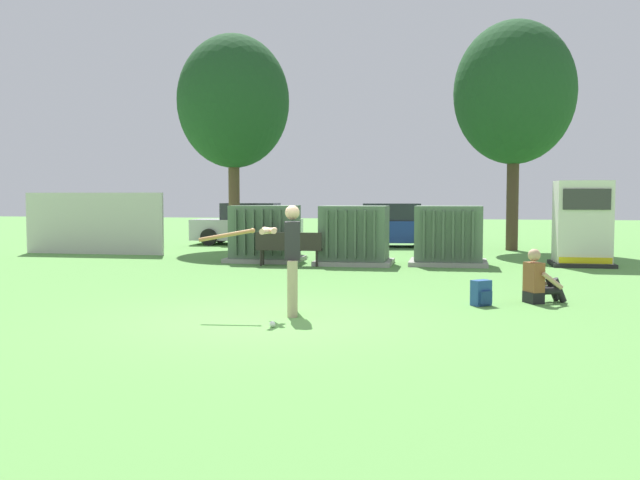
% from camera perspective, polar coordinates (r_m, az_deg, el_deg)
% --- Properties ---
extents(ground_plane, '(96.00, 96.00, 0.00)m').
position_cam_1_polar(ground_plane, '(10.71, -4.10, -6.51)').
color(ground_plane, '#5B9947').
extents(fence_panel, '(4.80, 0.12, 2.00)m').
position_cam_1_polar(fence_panel, '(23.68, -18.14, 1.30)').
color(fence_panel, beige).
rests_on(fence_panel, ground).
extents(transformer_west, '(2.10, 1.70, 1.62)m').
position_cam_1_polar(transformer_west, '(20.05, -4.54, 0.48)').
color(transformer_west, '#9E9B93').
rests_on(transformer_west, ground).
extents(transformer_mid_west, '(2.10, 1.70, 1.62)m').
position_cam_1_polar(transformer_mid_west, '(19.16, 2.86, 0.34)').
color(transformer_mid_west, '#9E9B93').
rests_on(transformer_mid_west, ground).
extents(transformer_mid_east, '(2.10, 1.70, 1.62)m').
position_cam_1_polar(transformer_mid_east, '(19.33, 10.53, 0.32)').
color(transformer_mid_east, '#9E9B93').
rests_on(transformer_mid_east, ground).
extents(generator_enclosure, '(1.60, 1.40, 2.30)m').
position_cam_1_polar(generator_enclosure, '(19.98, 20.78, 1.25)').
color(generator_enclosure, '#262626').
rests_on(generator_enclosure, ground).
extents(park_bench, '(1.82, 0.48, 0.92)m').
position_cam_1_polar(park_bench, '(18.67, -2.57, -0.52)').
color(park_bench, '#2D2823').
rests_on(park_bench, ground).
extents(batter, '(1.61, 0.76, 1.74)m').
position_cam_1_polar(batter, '(10.97, -2.58, -1.12)').
color(batter, tan).
rests_on(batter, ground).
extents(sports_ball, '(0.09, 0.09, 0.09)m').
position_cam_1_polar(sports_ball, '(10.03, -3.95, -6.93)').
color(sports_ball, white).
rests_on(sports_ball, ground).
extents(seated_spectator, '(0.79, 0.67, 0.96)m').
position_cam_1_polar(seated_spectator, '(12.82, 17.57, -3.29)').
color(seated_spectator, black).
rests_on(seated_spectator, ground).
extents(backpack, '(0.38, 0.37, 0.44)m').
position_cam_1_polar(backpack, '(12.26, 13.16, -4.29)').
color(backpack, '#264C8C').
rests_on(backpack, ground).
extents(tree_left, '(4.02, 4.02, 7.68)m').
position_cam_1_polar(tree_left, '(25.55, -7.15, 11.21)').
color(tree_left, brown).
rests_on(tree_left, ground).
extents(tree_center_left, '(4.14, 4.14, 7.91)m').
position_cam_1_polar(tree_center_left, '(25.22, 15.71, 11.56)').
color(tree_center_left, '#4C3828').
rests_on(tree_center_left, ground).
extents(parked_car_leftmost, '(4.30, 2.13, 1.62)m').
position_cam_1_polar(parked_car_leftmost, '(27.30, -5.94, 1.23)').
color(parked_car_leftmost, '#B2B2B7').
rests_on(parked_car_leftmost, ground).
extents(parked_car_left_of_center, '(4.40, 2.36, 1.62)m').
position_cam_1_polar(parked_car_left_of_center, '(26.03, 5.61, 1.12)').
color(parked_car_left_of_center, navy).
rests_on(parked_car_left_of_center, ground).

